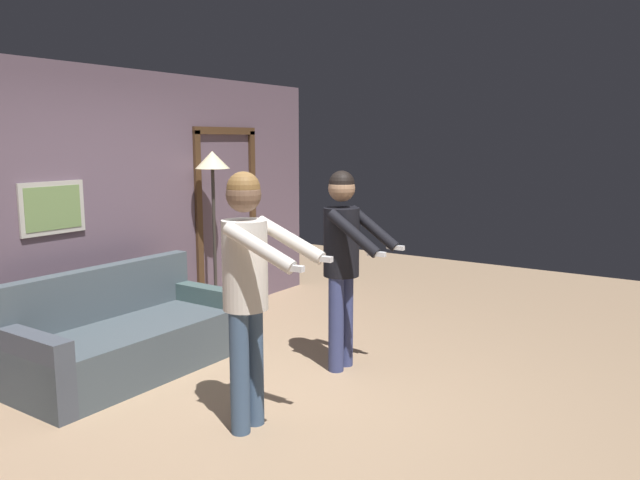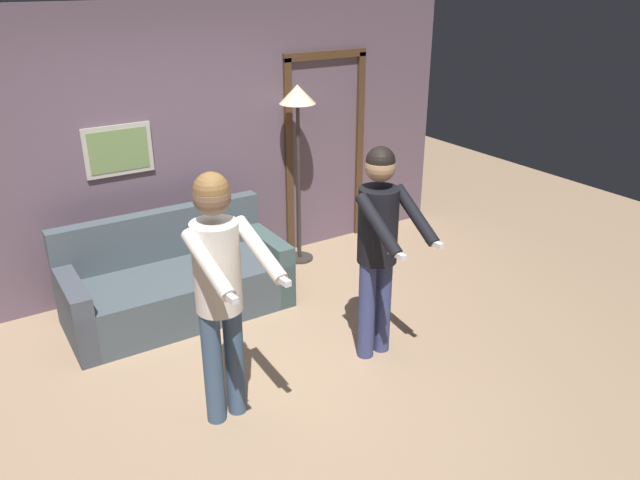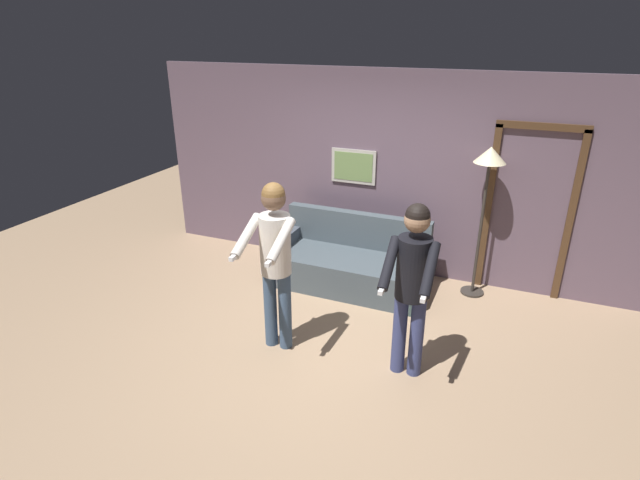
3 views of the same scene
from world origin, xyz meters
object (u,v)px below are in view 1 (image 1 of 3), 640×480
person_standing_left (248,276)px  couch (126,340)px  person_standing_right (343,251)px  torchiere_lamp (213,178)px

person_standing_left → couch: bearing=81.5°
couch → person_standing_right: 1.97m
person_standing_left → person_standing_right: 1.32m
person_standing_left → torchiere_lamp: bearing=48.0°
torchiere_lamp → person_standing_left: torchiere_lamp is taller
couch → person_standing_right: person_standing_right is taller
person_standing_left → person_standing_right: bearing=3.2°
couch → person_standing_right: size_ratio=1.13×
person_standing_right → couch: bearing=126.4°
torchiere_lamp → person_standing_left: 2.62m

